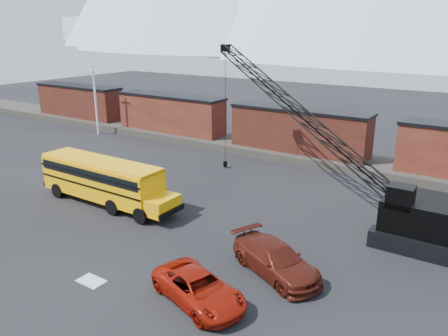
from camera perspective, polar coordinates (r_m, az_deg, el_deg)
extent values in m
plane|color=black|center=(26.16, -10.91, -10.06)|extent=(160.00, 160.00, 0.00)
cube|color=#423E36|center=(43.31, 9.61, 1.81)|extent=(120.00, 5.00, 0.70)
cube|color=#4D1E15|center=(62.53, -18.37, 8.25)|extent=(13.50, 2.90, 4.00)
cube|color=black|center=(62.25, -18.55, 10.11)|extent=(13.70, 3.10, 0.25)
cube|color=black|center=(66.11, -20.53, 7.01)|extent=(2.20, 2.40, 0.60)
cube|color=black|center=(59.62, -15.66, 6.41)|extent=(2.20, 2.40, 0.60)
cube|color=#4D1716|center=(51.11, -6.95, 7.07)|extent=(13.50, 2.90, 4.00)
cube|color=black|center=(50.77, -7.04, 9.35)|extent=(13.70, 3.10, 0.25)
cube|color=black|center=(54.20, -10.30, 5.69)|extent=(2.20, 2.40, 0.60)
cube|color=black|center=(48.90, -3.09, 4.66)|extent=(2.20, 2.40, 0.60)
cube|color=#4D1E15|center=(42.74, 9.77, 4.84)|extent=(13.50, 2.90, 4.00)
cube|color=black|center=(42.34, 9.91, 7.55)|extent=(13.70, 3.10, 0.25)
cube|color=black|center=(44.92, 4.75, 3.44)|extent=(2.20, 2.40, 0.60)
cube|color=black|center=(41.71, 14.92, 1.76)|extent=(2.20, 2.40, 0.60)
cube|color=black|center=(40.12, 25.19, 0.01)|extent=(2.20, 2.40, 0.60)
cylinder|color=silver|center=(53.70, -16.42, 8.41)|extent=(0.24, 0.24, 8.00)
cube|color=silver|center=(53.28, -16.76, 12.22)|extent=(1.40, 0.12, 0.12)
cube|color=silver|center=(23.53, -16.95, -13.92)|extent=(1.40, 0.90, 0.02)
cube|color=#FFAF05|center=(32.40, -15.69, -1.40)|extent=(10.00, 2.50, 2.50)
cube|color=#FFAF05|center=(28.85, -8.17, -4.77)|extent=(1.60, 2.30, 1.10)
cube|color=#FFAF05|center=(32.01, -15.89, 0.80)|extent=(10.00, 2.30, 0.18)
cube|color=black|center=(31.42, -17.51, -0.81)|extent=(9.60, 0.05, 0.65)
cube|color=black|center=(32.97, -14.16, 0.34)|extent=(9.60, 0.05, 0.65)
cube|color=black|center=(28.45, -6.84, -5.70)|extent=(0.15, 2.45, 0.35)
cube|color=black|center=(36.53, -20.82, -1.41)|extent=(0.15, 2.50, 0.35)
cylinder|color=black|center=(34.86, -20.86, -2.75)|extent=(1.10, 0.35, 1.10)
cylinder|color=black|center=(36.14, -17.96, -1.72)|extent=(1.10, 0.35, 1.10)
cylinder|color=black|center=(30.56, -14.37, -4.96)|extent=(1.10, 0.35, 1.10)
cylinder|color=black|center=(32.02, -11.36, -3.69)|extent=(1.10, 0.35, 1.10)
cylinder|color=black|center=(28.81, -10.83, -6.14)|extent=(1.10, 0.35, 1.10)
cylinder|color=black|center=(30.35, -7.83, -4.72)|extent=(1.10, 0.35, 1.10)
imported|color=#931307|center=(20.76, -3.33, -15.43)|extent=(5.61, 3.81, 1.43)
imported|color=#49150D|center=(22.94, 6.75, -11.77)|extent=(6.02, 4.39, 1.62)
cube|color=black|center=(26.81, 24.19, -9.48)|extent=(5.50, 1.00, 1.00)
cube|color=black|center=(29.72, 25.28, -6.96)|extent=(5.50, 1.00, 1.00)
cube|color=black|center=(27.71, 25.13, -5.54)|extent=(4.80, 3.60, 1.80)
cube|color=black|center=(26.36, 22.07, -3.49)|extent=(1.40, 1.20, 1.30)
cube|color=black|center=(25.85, 21.81, -3.87)|extent=(1.20, 0.06, 0.90)
cube|color=black|center=(37.80, 0.18, 15.40)|extent=(0.70, 0.50, 0.60)
cylinder|color=black|center=(38.38, 0.17, 7.54)|extent=(0.04, 0.04, 10.21)
cube|color=black|center=(39.55, 0.16, 0.53)|extent=(0.25, 0.25, 0.50)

